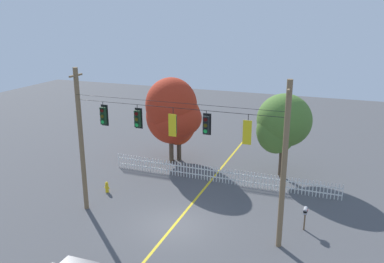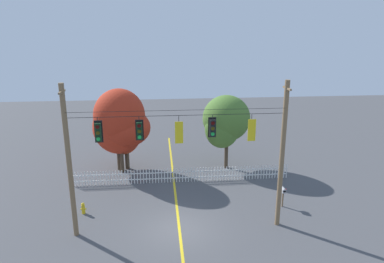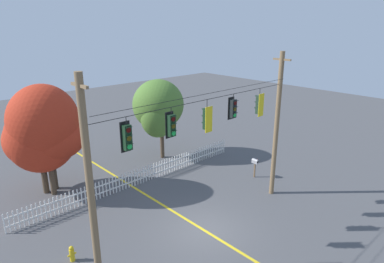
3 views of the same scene
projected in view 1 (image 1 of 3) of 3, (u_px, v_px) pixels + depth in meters
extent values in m
plane|color=#4C4C4F|center=(174.00, 225.00, 22.41)|extent=(80.00, 80.00, 0.00)
cube|color=gold|center=(174.00, 225.00, 22.41)|extent=(0.16, 36.00, 0.01)
cylinder|color=brown|center=(81.00, 141.00, 23.16)|extent=(0.28, 0.28, 8.61)
cylinder|color=brown|center=(284.00, 168.00, 19.21)|extent=(0.28, 0.28, 8.61)
cube|color=brown|center=(76.00, 75.00, 22.06)|extent=(0.10, 1.10, 0.10)
cube|color=brown|center=(290.00, 89.00, 18.11)|extent=(0.10, 1.10, 0.10)
cylinder|color=black|center=(172.00, 108.00, 20.47)|extent=(11.46, 0.02, 0.02)
cylinder|color=black|center=(170.00, 102.00, 20.15)|extent=(11.46, 0.02, 0.02)
cylinder|color=black|center=(103.00, 104.00, 21.94)|extent=(0.03, 0.03, 0.32)
cube|color=black|center=(105.00, 115.00, 22.24)|extent=(0.43, 0.02, 1.21)
cube|color=black|center=(104.00, 116.00, 22.12)|extent=(0.30, 0.24, 0.97)
cylinder|color=#410706|center=(102.00, 111.00, 21.91)|extent=(0.20, 0.03, 0.20)
cube|color=black|center=(101.00, 109.00, 21.84)|extent=(0.22, 0.12, 0.06)
cylinder|color=#463B09|center=(102.00, 116.00, 22.00)|extent=(0.20, 0.03, 0.20)
cube|color=black|center=(102.00, 114.00, 21.93)|extent=(0.22, 0.12, 0.06)
cylinder|color=green|center=(103.00, 122.00, 22.09)|extent=(0.20, 0.03, 0.20)
cube|color=black|center=(102.00, 120.00, 22.02)|extent=(0.22, 0.12, 0.06)
cylinder|color=black|center=(137.00, 108.00, 21.21)|extent=(0.03, 0.03, 0.32)
cube|color=black|center=(139.00, 118.00, 21.51)|extent=(0.43, 0.02, 1.14)
cube|color=black|center=(138.00, 119.00, 21.39)|extent=(0.30, 0.24, 0.92)
cylinder|color=#410706|center=(136.00, 114.00, 21.18)|extent=(0.20, 0.03, 0.20)
cube|color=black|center=(136.00, 112.00, 21.11)|extent=(0.22, 0.12, 0.06)
cylinder|color=#463B09|center=(136.00, 119.00, 21.27)|extent=(0.20, 0.03, 0.20)
cube|color=black|center=(136.00, 117.00, 21.20)|extent=(0.22, 0.12, 0.06)
cylinder|color=green|center=(137.00, 125.00, 21.36)|extent=(0.20, 0.03, 0.20)
cube|color=black|center=(136.00, 123.00, 21.28)|extent=(0.22, 0.12, 0.06)
cylinder|color=black|center=(173.00, 112.00, 20.52)|extent=(0.03, 0.03, 0.42)
cube|color=yellow|center=(172.00, 125.00, 20.60)|extent=(0.43, 0.02, 1.20)
cube|color=black|center=(173.00, 125.00, 20.72)|extent=(0.30, 0.24, 0.97)
cylinder|color=#410706|center=(174.00, 118.00, 20.75)|extent=(0.20, 0.03, 0.20)
cube|color=black|center=(175.00, 116.00, 20.76)|extent=(0.22, 0.12, 0.06)
cylinder|color=#463B09|center=(174.00, 124.00, 20.84)|extent=(0.20, 0.03, 0.20)
cube|color=black|center=(175.00, 122.00, 20.85)|extent=(0.22, 0.12, 0.06)
cylinder|color=green|center=(174.00, 130.00, 20.93)|extent=(0.20, 0.03, 0.20)
cube|color=black|center=(175.00, 128.00, 20.94)|extent=(0.22, 0.12, 0.06)
cylinder|color=black|center=(206.00, 113.00, 19.89)|extent=(0.03, 0.03, 0.28)
cube|color=black|center=(207.00, 124.00, 20.17)|extent=(0.43, 0.02, 1.13)
cube|color=black|center=(206.00, 125.00, 20.06)|extent=(0.30, 0.24, 0.91)
cylinder|color=#410706|center=(205.00, 120.00, 19.85)|extent=(0.20, 0.03, 0.20)
cube|color=black|center=(205.00, 118.00, 19.78)|extent=(0.22, 0.12, 0.06)
cylinder|color=#463B09|center=(205.00, 125.00, 19.94)|extent=(0.20, 0.03, 0.20)
cube|color=black|center=(205.00, 123.00, 19.86)|extent=(0.22, 0.12, 0.06)
cylinder|color=green|center=(205.00, 131.00, 20.02)|extent=(0.20, 0.03, 0.20)
cube|color=black|center=(205.00, 129.00, 19.95)|extent=(0.22, 0.12, 0.06)
cylinder|color=black|center=(248.00, 118.00, 19.18)|extent=(0.03, 0.03, 0.39)
cube|color=yellow|center=(247.00, 133.00, 19.26)|extent=(0.43, 0.02, 1.22)
cube|color=#1E3323|center=(248.00, 132.00, 19.37)|extent=(0.30, 0.24, 0.98)
cylinder|color=#410706|center=(249.00, 125.00, 19.40)|extent=(0.20, 0.03, 0.20)
cube|color=#1E3323|center=(249.00, 122.00, 19.41)|extent=(0.22, 0.12, 0.06)
cylinder|color=#463B09|center=(248.00, 131.00, 19.50)|extent=(0.20, 0.03, 0.20)
cube|color=#1E3323|center=(249.00, 129.00, 19.50)|extent=(0.22, 0.12, 0.06)
cylinder|color=green|center=(248.00, 137.00, 19.59)|extent=(0.20, 0.03, 0.20)
cube|color=#1E3323|center=(248.00, 135.00, 19.60)|extent=(0.22, 0.12, 0.06)
cube|color=white|center=(119.00, 161.00, 30.71)|extent=(0.06, 0.04, 1.11)
cube|color=white|center=(121.00, 161.00, 30.63)|extent=(0.06, 0.04, 1.11)
cube|color=white|center=(124.00, 161.00, 30.56)|extent=(0.06, 0.04, 1.11)
cube|color=white|center=(126.00, 162.00, 30.48)|extent=(0.06, 0.04, 1.11)
cube|color=white|center=(129.00, 162.00, 30.41)|extent=(0.06, 0.04, 1.11)
cube|color=white|center=(132.00, 162.00, 30.33)|extent=(0.06, 0.04, 1.11)
cube|color=white|center=(134.00, 163.00, 30.25)|extent=(0.06, 0.04, 1.11)
cube|color=white|center=(137.00, 163.00, 30.18)|extent=(0.06, 0.04, 1.11)
cube|color=white|center=(140.00, 164.00, 30.10)|extent=(0.06, 0.04, 1.11)
cube|color=white|center=(142.00, 164.00, 30.02)|extent=(0.06, 0.04, 1.11)
cube|color=white|center=(145.00, 164.00, 29.95)|extent=(0.06, 0.04, 1.11)
cube|color=white|center=(148.00, 165.00, 29.87)|extent=(0.06, 0.04, 1.11)
cube|color=white|center=(150.00, 165.00, 29.79)|extent=(0.06, 0.04, 1.11)
cube|color=white|center=(153.00, 165.00, 29.72)|extent=(0.06, 0.04, 1.11)
cube|color=white|center=(156.00, 166.00, 29.64)|extent=(0.06, 0.04, 1.11)
cube|color=white|center=(158.00, 166.00, 29.56)|extent=(0.06, 0.04, 1.11)
cube|color=white|center=(161.00, 167.00, 29.49)|extent=(0.06, 0.04, 1.11)
cube|color=white|center=(164.00, 167.00, 29.41)|extent=(0.06, 0.04, 1.11)
cube|color=white|center=(167.00, 167.00, 29.33)|extent=(0.06, 0.04, 1.11)
cube|color=white|center=(170.00, 168.00, 29.26)|extent=(0.06, 0.04, 1.11)
cube|color=white|center=(172.00, 168.00, 29.18)|extent=(0.06, 0.04, 1.11)
cube|color=white|center=(175.00, 169.00, 29.10)|extent=(0.06, 0.04, 1.11)
cube|color=white|center=(178.00, 169.00, 29.03)|extent=(0.06, 0.04, 1.11)
cube|color=white|center=(181.00, 169.00, 28.95)|extent=(0.06, 0.04, 1.11)
cube|color=white|center=(184.00, 170.00, 28.87)|extent=(0.06, 0.04, 1.11)
cube|color=white|center=(187.00, 170.00, 28.80)|extent=(0.06, 0.04, 1.11)
cube|color=white|center=(190.00, 171.00, 28.72)|extent=(0.06, 0.04, 1.11)
cube|color=white|center=(193.00, 171.00, 28.64)|extent=(0.06, 0.04, 1.11)
cube|color=white|center=(195.00, 172.00, 28.57)|extent=(0.06, 0.04, 1.11)
cube|color=white|center=(198.00, 172.00, 28.49)|extent=(0.06, 0.04, 1.11)
cube|color=white|center=(201.00, 172.00, 28.41)|extent=(0.06, 0.04, 1.11)
cube|color=white|center=(204.00, 173.00, 28.34)|extent=(0.06, 0.04, 1.11)
cube|color=white|center=(207.00, 173.00, 28.26)|extent=(0.06, 0.04, 1.11)
cube|color=white|center=(210.00, 174.00, 28.19)|extent=(0.06, 0.04, 1.11)
cube|color=white|center=(213.00, 174.00, 28.11)|extent=(0.06, 0.04, 1.11)
cube|color=white|center=(217.00, 175.00, 28.03)|extent=(0.06, 0.04, 1.11)
cube|color=white|center=(220.00, 175.00, 27.96)|extent=(0.06, 0.04, 1.11)
cube|color=white|center=(223.00, 175.00, 27.88)|extent=(0.06, 0.04, 1.11)
cube|color=white|center=(226.00, 176.00, 27.80)|extent=(0.06, 0.04, 1.11)
cube|color=white|center=(229.00, 176.00, 27.73)|extent=(0.06, 0.04, 1.11)
cube|color=white|center=(232.00, 177.00, 27.65)|extent=(0.06, 0.04, 1.11)
cube|color=white|center=(235.00, 177.00, 27.57)|extent=(0.06, 0.04, 1.11)
cube|color=white|center=(238.00, 178.00, 27.50)|extent=(0.06, 0.04, 1.11)
cube|color=white|center=(242.00, 178.00, 27.42)|extent=(0.06, 0.04, 1.11)
cube|color=white|center=(245.00, 179.00, 27.34)|extent=(0.06, 0.04, 1.11)
cube|color=white|center=(248.00, 179.00, 27.27)|extent=(0.06, 0.04, 1.11)
cube|color=white|center=(251.00, 180.00, 27.19)|extent=(0.06, 0.04, 1.11)
cube|color=white|center=(254.00, 180.00, 27.11)|extent=(0.06, 0.04, 1.11)
cube|color=white|center=(258.00, 181.00, 27.04)|extent=(0.06, 0.04, 1.11)
cube|color=white|center=(261.00, 181.00, 26.96)|extent=(0.06, 0.04, 1.11)
cube|color=white|center=(264.00, 181.00, 26.88)|extent=(0.06, 0.04, 1.11)
cube|color=white|center=(268.00, 182.00, 26.81)|extent=(0.06, 0.04, 1.11)
cube|color=white|center=(271.00, 182.00, 26.73)|extent=(0.06, 0.04, 1.11)
cube|color=white|center=(274.00, 183.00, 26.65)|extent=(0.06, 0.04, 1.11)
cube|color=white|center=(278.00, 183.00, 26.58)|extent=(0.06, 0.04, 1.11)
cube|color=white|center=(281.00, 184.00, 26.50)|extent=(0.06, 0.04, 1.11)
cube|color=white|center=(285.00, 184.00, 26.42)|extent=(0.06, 0.04, 1.11)
cube|color=white|center=(288.00, 185.00, 26.35)|extent=(0.06, 0.04, 1.11)
cube|color=white|center=(292.00, 185.00, 26.27)|extent=(0.06, 0.04, 1.11)
cube|color=white|center=(295.00, 186.00, 26.19)|extent=(0.06, 0.04, 1.11)
cube|color=white|center=(299.00, 186.00, 26.12)|extent=(0.06, 0.04, 1.11)
cube|color=white|center=(302.00, 187.00, 26.04)|extent=(0.06, 0.04, 1.11)
cube|color=white|center=(306.00, 187.00, 25.97)|extent=(0.06, 0.04, 1.11)
cube|color=white|center=(309.00, 188.00, 25.89)|extent=(0.06, 0.04, 1.11)
cube|color=white|center=(313.00, 188.00, 25.81)|extent=(0.06, 0.04, 1.11)
cube|color=white|center=(317.00, 189.00, 25.74)|extent=(0.06, 0.04, 1.11)
cube|color=white|center=(320.00, 190.00, 25.66)|extent=(0.06, 0.04, 1.11)
cube|color=white|center=(324.00, 190.00, 25.58)|extent=(0.06, 0.04, 1.11)
cube|color=white|center=(328.00, 191.00, 25.51)|extent=(0.06, 0.04, 1.11)
cube|color=white|center=(331.00, 191.00, 25.43)|extent=(0.06, 0.04, 1.11)
cube|color=white|center=(335.00, 192.00, 25.35)|extent=(0.06, 0.04, 1.11)
cube|color=white|center=(339.00, 192.00, 25.28)|extent=(0.06, 0.04, 1.11)
cube|color=white|center=(342.00, 193.00, 25.20)|extent=(0.06, 0.04, 1.11)
cube|color=white|center=(220.00, 178.00, 28.05)|extent=(16.26, 0.03, 0.08)
cube|color=white|center=(220.00, 172.00, 27.91)|extent=(16.26, 0.03, 0.08)
cylinder|color=#473828|center=(171.00, 144.00, 32.10)|extent=(0.36, 0.36, 2.63)
ellipsoid|color=#B22D19|center=(172.00, 118.00, 31.49)|extent=(4.13, 3.94, 3.46)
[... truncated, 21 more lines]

